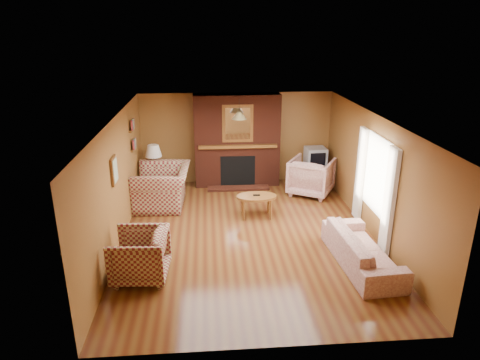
{
  "coord_description": "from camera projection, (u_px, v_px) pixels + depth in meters",
  "views": [
    {
      "loc": [
        -0.78,
        -7.77,
        4.01
      ],
      "look_at": [
        -0.11,
        0.6,
        0.98
      ],
      "focal_mm": 32.0,
      "sensor_mm": 36.0,
      "label": 1
    }
  ],
  "objects": [
    {
      "name": "plaid_loveseat",
      "position": [
        163.0,
        186.0,
        10.01
      ],
      "size": [
        1.3,
        1.48,
        0.92
      ],
      "primitive_type": "imported",
      "rotation": [
        0.0,
        0.0,
        -1.62
      ],
      "color": "maroon",
      "rests_on": "floor"
    },
    {
      "name": "bookshelf",
      "position": [
        134.0,
        135.0,
        9.73
      ],
      "size": [
        0.09,
        0.55,
        0.71
      ],
      "color": "brown",
      "rests_on": "wall_left"
    },
    {
      "name": "wall_back",
      "position": [
        236.0,
        138.0,
        11.34
      ],
      "size": [
        6.5,
        0.0,
        6.5
      ],
      "primitive_type": "plane",
      "rotation": [
        1.57,
        0.0,
        0.0
      ],
      "color": "brown",
      "rests_on": "floor"
    },
    {
      "name": "wall_left",
      "position": [
        117.0,
        183.0,
        8.11
      ],
      "size": [
        0.0,
        6.5,
        6.5
      ],
      "primitive_type": "plane",
      "rotation": [
        1.57,
        0.0,
        1.57
      ],
      "color": "brown",
      "rests_on": "floor"
    },
    {
      "name": "pendant_light",
      "position": [
        239.0,
        115.0,
        10.18
      ],
      "size": [
        0.36,
        0.36,
        0.48
      ],
      "color": "black",
      "rests_on": "ceiling"
    },
    {
      "name": "plaid_armchair",
      "position": [
        140.0,
        256.0,
        7.09
      ],
      "size": [
        0.97,
        0.95,
        0.84
      ],
      "primitive_type": "imported",
      "rotation": [
        0.0,
        0.0,
        -1.63
      ],
      "color": "maroon",
      "rests_on": "floor"
    },
    {
      "name": "floor",
      "position": [
        248.0,
        235.0,
        8.7
      ],
      "size": [
        6.5,
        6.5,
        0.0
      ],
      "primitive_type": "plane",
      "color": "#4E2310",
      "rests_on": "ground"
    },
    {
      "name": "wall_front",
      "position": [
        274.0,
        269.0,
        5.25
      ],
      "size": [
        6.5,
        0.0,
        6.5
      ],
      "primitive_type": "plane",
      "rotation": [
        -1.57,
        0.0,
        0.0
      ],
      "color": "brown",
      "rests_on": "floor"
    },
    {
      "name": "botanical_print",
      "position": [
        114.0,
        170.0,
        7.71
      ],
      "size": [
        0.05,
        0.4,
        0.5
      ],
      "color": "brown",
      "rests_on": "wall_left"
    },
    {
      "name": "floral_sofa",
      "position": [
        362.0,
        249.0,
        7.53
      ],
      "size": [
        0.94,
        2.1,
        0.6
      ],
      "primitive_type": "imported",
      "rotation": [
        0.0,
        0.0,
        1.64
      ],
      "color": "beige",
      "rests_on": "floor"
    },
    {
      "name": "side_table",
      "position": [
        156.0,
        182.0,
        10.74
      ],
      "size": [
        0.49,
        0.49,
        0.6
      ],
      "primitive_type": "cube",
      "rotation": [
        0.0,
        0.0,
        -0.1
      ],
      "color": "brown",
      "rests_on": "floor"
    },
    {
      "name": "coffee_table",
      "position": [
        257.0,
        198.0,
        9.39
      ],
      "size": [
        0.88,
        0.55,
        0.52
      ],
      "color": "brown",
      "rests_on": "floor"
    },
    {
      "name": "fireplace",
      "position": [
        237.0,
        141.0,
        11.1
      ],
      "size": [
        2.2,
        0.82,
        2.4
      ],
      "color": "#4C1C10",
      "rests_on": "floor"
    },
    {
      "name": "table_lamp",
      "position": [
        154.0,
        157.0,
        10.51
      ],
      "size": [
        0.41,
        0.41,
        0.67
      ],
      "color": "silver",
      "rests_on": "side_table"
    },
    {
      "name": "crt_tv",
      "position": [
        315.0,
        157.0,
        11.21
      ],
      "size": [
        0.54,
        0.54,
        0.48
      ],
      "color": "#9FA1A6",
      "rests_on": "tv_stand"
    },
    {
      "name": "tv_stand",
      "position": [
        314.0,
        175.0,
        11.39
      ],
      "size": [
        0.51,
        0.47,
        0.54
      ],
      "primitive_type": "cube",
      "rotation": [
        0.0,
        0.0,
        -0.04
      ],
      "color": "black",
      "rests_on": "floor"
    },
    {
      "name": "floral_armchair",
      "position": [
        311.0,
        176.0,
        10.68
      ],
      "size": [
        1.37,
        1.38,
        0.92
      ],
      "primitive_type": "imported",
      "rotation": [
        0.0,
        0.0,
        2.61
      ],
      "color": "beige",
      "rests_on": "floor"
    },
    {
      "name": "window_right",
      "position": [
        375.0,
        183.0,
        8.31
      ],
      "size": [
        0.1,
        1.85,
        2.0
      ],
      "color": "beige",
      "rests_on": "wall_right"
    },
    {
      "name": "wall_right",
      "position": [
        374.0,
        176.0,
        8.48
      ],
      "size": [
        0.0,
        6.5,
        6.5
      ],
      "primitive_type": "plane",
      "rotation": [
        1.57,
        0.0,
        -1.57
      ],
      "color": "brown",
      "rests_on": "floor"
    },
    {
      "name": "ceiling",
      "position": [
        249.0,
        118.0,
        7.89
      ],
      "size": [
        6.5,
        6.5,
        0.0
      ],
      "primitive_type": "plane",
      "rotation": [
        3.14,
        0.0,
        0.0
      ],
      "color": "silver",
      "rests_on": "wall_back"
    }
  ]
}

